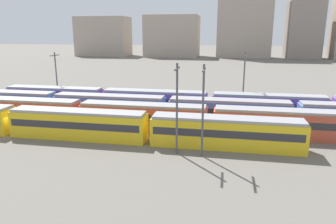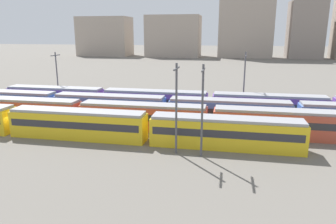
# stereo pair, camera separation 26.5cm
# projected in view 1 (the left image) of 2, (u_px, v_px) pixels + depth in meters

# --- Properties ---
(ground_plane) EXTENTS (600.00, 600.00, 0.00)m
(ground_plane) POSITION_uv_depth(u_px,v_px,m) (49.00, 119.00, 50.13)
(ground_plane) COLOR #666059
(train_track_0) EXTENTS (55.80, 3.06, 3.75)m
(train_track_0) POSITION_uv_depth(u_px,v_px,m) (78.00, 124.00, 40.61)
(train_track_0) COLOR yellow
(train_track_0) RESTS_ON ground_plane
(train_track_1) EXTENTS (74.70, 3.06, 3.75)m
(train_track_1) POSITION_uv_depth(u_px,v_px,m) (210.00, 120.00, 42.58)
(train_track_1) COLOR #BC4C38
(train_track_1) RESTS_ON ground_plane
(train_track_2) EXTENTS (93.60, 3.06, 3.75)m
(train_track_2) POSITION_uv_depth(u_px,v_px,m) (229.00, 111.00, 47.09)
(train_track_2) COLOR #4C70BC
(train_track_2) RESTS_ON ground_plane
(train_track_3) EXTENTS (74.70, 3.06, 3.75)m
(train_track_3) POSITION_uv_depth(u_px,v_px,m) (210.00, 103.00, 52.61)
(train_track_3) COLOR #6B429E
(train_track_3) RESTS_ON ground_plane
(catenary_pole_0) EXTENTS (0.24, 3.20, 10.25)m
(catenary_pole_0) POSITION_uv_depth(u_px,v_px,m) (177.00, 105.00, 34.59)
(catenary_pole_0) COLOR #4C4C51
(catenary_pole_0) RESTS_ON ground_plane
(catenary_pole_1) EXTENTS (0.24, 3.20, 10.27)m
(catenary_pole_1) POSITION_uv_depth(u_px,v_px,m) (244.00, 79.00, 53.74)
(catenary_pole_1) COLOR #4C4C51
(catenary_pole_1) RESTS_ON ground_plane
(catenary_pole_2) EXTENTS (0.24, 3.20, 10.23)m
(catenary_pole_2) POSITION_uv_depth(u_px,v_px,m) (203.00, 107.00, 33.67)
(catenary_pole_2) COLOR #4C4C51
(catenary_pole_2) RESTS_ON ground_plane
(catenary_pole_3) EXTENTS (0.24, 3.20, 9.86)m
(catenary_pole_3) POSITION_uv_depth(u_px,v_px,m) (56.00, 75.00, 59.63)
(catenary_pole_3) COLOR #4C4C51
(catenary_pole_3) RESTS_ON ground_plane
(distant_building_0) EXTENTS (29.79, 17.73, 22.37)m
(distant_building_0) POSITION_uv_depth(u_px,v_px,m) (104.00, 36.00, 185.59)
(distant_building_0) COLOR #A89989
(distant_building_0) RESTS_ON ground_plane
(distant_building_1) EXTENTS (29.61, 20.84, 22.77)m
(distant_building_1) POSITION_uv_depth(u_px,v_px,m) (172.00, 36.00, 178.13)
(distant_building_1) COLOR #A89989
(distant_building_1) RESTS_ON ground_plane
(distant_building_2) EXTENTS (28.72, 12.56, 43.05)m
(distant_building_2) POSITION_uv_depth(u_px,v_px,m) (245.00, 17.00, 168.58)
(distant_building_2) COLOR #A89989
(distant_building_2) RESTS_ON ground_plane
(distant_building_3) EXTENTS (16.90, 16.38, 29.46)m
(distant_building_3) POSITION_uv_depth(u_px,v_px,m) (304.00, 30.00, 164.78)
(distant_building_3) COLOR gray
(distant_building_3) RESTS_ON ground_plane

